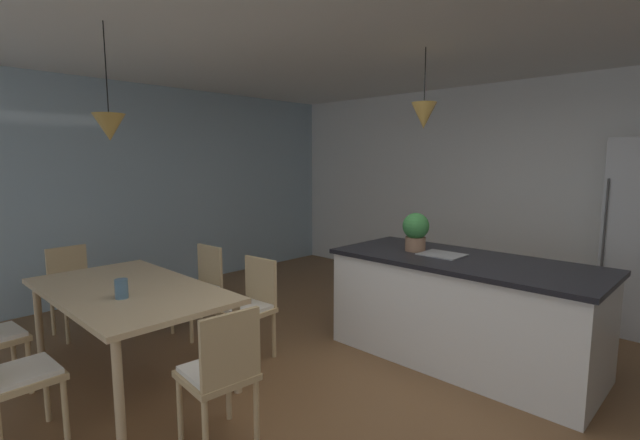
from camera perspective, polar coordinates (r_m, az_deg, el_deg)
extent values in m
cube|color=brown|center=(3.49, 9.58, -22.56)|extent=(10.00, 8.40, 0.04)
cube|color=white|center=(6.03, 27.73, 3.13)|extent=(10.00, 0.12, 2.70)
cube|color=#9EB7C6|center=(6.28, -22.39, 3.58)|extent=(0.06, 8.40, 2.70)
cube|color=#D1B284|center=(3.90, -23.26, -8.21)|extent=(1.84, 1.03, 0.04)
cylinder|color=#D1B284|center=(4.90, -22.20, -9.27)|extent=(0.06, 0.06, 0.71)
cylinder|color=#D1B284|center=(3.51, -10.52, -15.61)|extent=(0.06, 0.06, 0.71)
cylinder|color=#D1B284|center=(4.64, -32.19, -10.82)|extent=(0.06, 0.06, 0.71)
cylinder|color=#D1B284|center=(3.14, -24.27, -19.11)|extent=(0.06, 0.06, 0.71)
cube|color=tan|center=(4.68, -15.57, -8.78)|extent=(0.42, 0.42, 0.04)
cube|color=white|center=(4.67, -15.59, -8.37)|extent=(0.38, 0.38, 0.03)
cube|color=tan|center=(4.72, -13.85, -5.70)|extent=(0.38, 0.05, 0.42)
cylinder|color=tan|center=(4.53, -16.07, -12.36)|extent=(0.04, 0.04, 0.41)
cylinder|color=tan|center=(4.80, -18.34, -11.29)|extent=(0.04, 0.04, 0.41)
cylinder|color=tan|center=(4.71, -12.55, -11.46)|extent=(0.04, 0.04, 0.41)
cylinder|color=tan|center=(4.98, -14.93, -10.49)|extent=(0.04, 0.04, 0.41)
cylinder|color=tan|center=(4.42, -34.42, -13.96)|extent=(0.04, 0.04, 0.41)
cylinder|color=tan|center=(4.11, -33.03, -15.43)|extent=(0.04, 0.04, 0.41)
cube|color=tan|center=(5.10, -28.59, -8.10)|extent=(0.43, 0.43, 0.04)
cube|color=white|center=(5.09, -28.62, -7.72)|extent=(0.39, 0.39, 0.03)
cube|color=tan|center=(5.21, -29.50, -5.24)|extent=(0.06, 0.38, 0.42)
cylinder|color=tan|center=(5.07, -25.89, -10.66)|extent=(0.04, 0.04, 0.41)
cylinder|color=tan|center=(4.95, -29.52, -11.33)|extent=(0.04, 0.04, 0.41)
cylinder|color=tan|center=(5.37, -27.43, -9.75)|extent=(0.04, 0.04, 0.41)
cylinder|color=tan|center=(5.26, -30.88, -10.35)|extent=(0.04, 0.04, 0.41)
cube|color=tan|center=(3.38, -33.74, -16.32)|extent=(0.41, 0.41, 0.04)
cube|color=white|center=(3.37, -33.78, -15.78)|extent=(0.37, 0.37, 0.03)
cylinder|color=tan|center=(3.66, -31.46, -18.17)|extent=(0.04, 0.04, 0.41)
cylinder|color=tan|center=(3.37, -29.68, -20.37)|extent=(0.04, 0.04, 0.41)
cube|color=tan|center=(2.95, -13.00, -18.70)|extent=(0.43, 0.43, 0.04)
cube|color=white|center=(2.94, -13.02, -18.09)|extent=(0.39, 0.39, 0.03)
cube|color=tan|center=(2.71, -11.29, -15.76)|extent=(0.06, 0.38, 0.42)
cylinder|color=tan|center=(3.13, -17.41, -21.90)|extent=(0.04, 0.04, 0.41)
cylinder|color=tan|center=(3.26, -11.57, -20.43)|extent=(0.04, 0.04, 0.41)
cylinder|color=tan|center=(2.86, -14.39, -24.81)|extent=(0.04, 0.04, 0.41)
cylinder|color=tan|center=(3.01, -8.10, -22.96)|extent=(0.04, 0.04, 0.41)
cube|color=tan|center=(4.02, -9.43, -11.35)|extent=(0.43, 0.43, 0.04)
cube|color=white|center=(4.01, -9.44, -10.88)|extent=(0.39, 0.39, 0.03)
cube|color=tan|center=(4.07, -7.57, -7.70)|extent=(0.38, 0.06, 0.42)
cylinder|color=tan|center=(3.88, -9.61, -15.65)|extent=(0.04, 0.04, 0.41)
cylinder|color=tan|center=(4.12, -12.80, -14.28)|extent=(0.04, 0.04, 0.41)
cylinder|color=tan|center=(4.09, -5.89, -14.32)|extent=(0.04, 0.04, 0.41)
cylinder|color=tan|center=(4.32, -9.14, -13.14)|extent=(0.04, 0.04, 0.41)
cube|color=white|center=(4.13, 17.59, -10.95)|extent=(2.15, 0.92, 0.88)
cube|color=black|center=(4.01, 17.84, -4.98)|extent=(2.21, 0.98, 0.04)
cube|color=gray|center=(4.10, 15.27, -4.26)|extent=(0.36, 0.30, 0.01)
cylinder|color=#4C4C4C|center=(5.19, 32.41, -1.96)|extent=(0.02, 0.02, 1.17)
cylinder|color=black|center=(3.68, -25.62, 17.09)|extent=(0.01, 0.01, 0.64)
cone|color=olive|center=(3.63, -25.24, 10.64)|extent=(0.23, 0.23, 0.19)
cylinder|color=black|center=(4.19, 13.23, 17.55)|extent=(0.01, 0.01, 0.47)
cone|color=olive|center=(4.15, 13.08, 12.83)|extent=(0.22, 0.22, 0.23)
cylinder|color=#8C664C|center=(4.22, 12.04, -3.00)|extent=(0.19, 0.19, 0.13)
sphere|color=#387F3D|center=(4.20, 12.11, -0.75)|extent=(0.24, 0.24, 0.24)
cylinder|color=slate|center=(3.61, -23.96, -8.00)|extent=(0.09, 0.09, 0.14)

